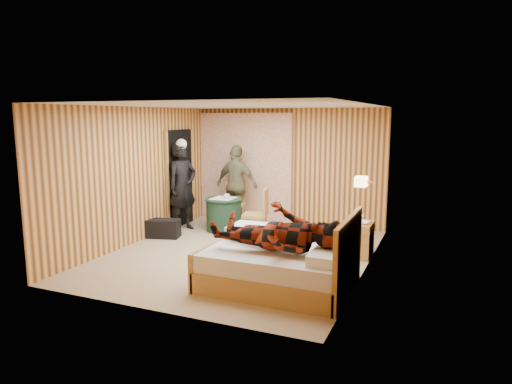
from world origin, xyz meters
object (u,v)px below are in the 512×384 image
at_px(chair_near, 260,210).
at_px(woman_standing, 183,187).
at_px(wall_lamp, 361,182).
at_px(bed, 281,264).
at_px(nightstand, 359,239).
at_px(duffel_bag, 163,228).
at_px(man_at_table, 237,185).
at_px(man_on_bed, 277,221).
at_px(chair_far, 235,200).
at_px(round_table, 224,214).

distance_m(chair_near, woman_standing, 1.80).
distance_m(wall_lamp, bed, 2.00).
height_order(nightstand, chair_near, chair_near).
bearing_deg(wall_lamp, duffel_bag, -179.40).
bearing_deg(wall_lamp, bed, -117.37).
xyz_separation_m(duffel_bag, man_at_table, (0.84, 1.58, 0.69)).
relative_size(bed, chair_near, 2.01).
distance_m(wall_lamp, woman_standing, 3.81).
bearing_deg(duffel_bag, man_at_table, 46.68).
relative_size(chair_near, man_on_bed, 0.56).
xyz_separation_m(bed, chair_far, (-2.16, 3.05, 0.23)).
distance_m(wall_lamp, chair_near, 2.16).
height_order(nightstand, round_table, round_table).
xyz_separation_m(round_table, duffel_bag, (-0.84, -0.94, -0.17)).
bearing_deg(nightstand, chair_far, 156.38).
relative_size(man_at_table, man_on_bed, 0.97).
relative_size(chair_far, woman_standing, 0.52).
relative_size(wall_lamp, man_at_table, 0.15).
height_order(nightstand, man_at_table, man_at_table).
xyz_separation_m(round_table, woman_standing, (-0.81, -0.25, 0.56)).
height_order(chair_far, chair_near, chair_near).
distance_m(bed, round_table, 3.24).
xyz_separation_m(bed, man_on_bed, (0.02, -0.23, 0.65)).
distance_m(nightstand, man_on_bed, 2.23).
bearing_deg(chair_far, nightstand, -45.33).
relative_size(bed, man_on_bed, 1.12).
relative_size(bed, duffel_bag, 3.17).
bearing_deg(wall_lamp, man_on_bed, -113.64).
relative_size(duffel_bag, man_on_bed, 0.35).
height_order(bed, man_at_table, man_at_table).
xyz_separation_m(wall_lamp, bed, (-0.80, -1.54, -0.99)).
xyz_separation_m(nightstand, duffel_bag, (-3.72, -0.28, -0.12)).
bearing_deg(chair_far, man_on_bed, -78.09).
bearing_deg(round_table, duffel_bag, -131.77).
relative_size(chair_near, duffel_bag, 1.58).
xyz_separation_m(bed, nightstand, (0.75, 1.78, -0.01)).
distance_m(chair_far, man_on_bed, 3.96).
height_order(nightstand, duffel_bag, nightstand).
height_order(woman_standing, man_on_bed, man_on_bed).
bearing_deg(chair_far, bed, -76.47).
distance_m(man_at_table, man_on_bed, 3.95).
xyz_separation_m(chair_near, man_on_bed, (1.20, -2.29, 0.39)).
bearing_deg(chair_far, wall_lamp, -48.82).
xyz_separation_m(woman_standing, man_at_table, (0.81, 0.89, -0.04)).
bearing_deg(duffel_bag, nightstand, -11.10).
relative_size(round_table, woman_standing, 0.43).
bearing_deg(round_table, bed, -48.94).
relative_size(wall_lamp, nightstand, 0.44).
bearing_deg(bed, chair_near, 119.65).
xyz_separation_m(round_table, man_at_table, (0.00, 0.64, 0.52)).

